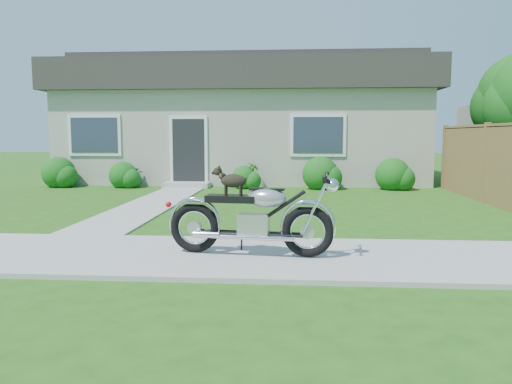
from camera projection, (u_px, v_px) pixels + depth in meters
The scene contains 9 objects.
ground at pixel (160, 255), 6.65m from camera, with size 80.00×80.00×0.00m, color #235114.
sidewalk at pixel (160, 254), 6.65m from camera, with size 24.00×2.20×0.04m, color #9E9B93.
walkway at pixel (154, 203), 11.71m from camera, with size 1.20×8.00×0.03m, color #9E9B93.
house at pixel (246, 120), 18.29m from camera, with size 12.60×7.03×4.50m.
fence at pixel (486, 163), 11.77m from camera, with size 0.12×6.62×1.90m.
shrub_row at pixel (235, 175), 15.02m from camera, with size 11.19×1.06×1.06m.
potted_plant_left at pixel (133, 175), 15.31m from camera, with size 0.67×0.58×0.75m, color #185B1B.
potted_plant_right at pixel (253, 175), 15.03m from camera, with size 0.44×0.44×0.78m, color #2F681C.
motorcycle_with_dog at pixel (253, 217), 6.46m from camera, with size 2.22×0.60×1.14m.
Camera 1 is at (1.77, -6.40, 1.59)m, focal length 35.00 mm.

